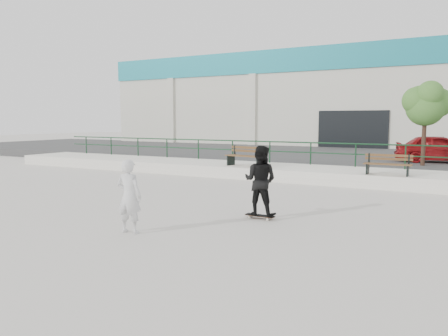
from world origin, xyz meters
The scene contains 12 objects.
ground centered at (0.00, 0.00, 0.00)m, with size 120.00×120.00×0.00m, color beige.
ledge centered at (0.00, 9.50, 0.25)m, with size 30.00×3.00×0.50m, color silver.
parking_strip centered at (0.00, 18.00, 0.25)m, with size 60.00×14.00×0.50m, color #3B3B3B.
railing centered at (0.00, 10.80, 1.24)m, with size 28.00×0.06×1.03m.
commercial_building centered at (0.00, 31.99, 4.58)m, with size 44.20×16.33×8.00m.
bench_left centered at (-1.30, 8.82, 0.93)m, with size 1.97×0.87×0.88m.
bench_right centered at (4.64, 8.57, 0.88)m, with size 1.69×0.52×0.78m.
tree centered at (5.54, 12.85, 3.28)m, with size 2.08×1.85×3.71m.
red_car centered at (6.05, 14.82, 1.17)m, with size 1.57×3.91×1.33m, color maroon.
skateboard centered at (2.52, 1.70, 0.07)m, with size 0.79×0.24×0.09m.
standing_skater centered at (2.52, 1.70, 0.99)m, with size 0.87×0.68×1.79m, color black.
seated_skater centered at (0.52, -1.01, 0.83)m, with size 0.61×0.40×1.67m, color silver.
Camera 1 is at (6.97, -8.43, 2.54)m, focal length 35.00 mm.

